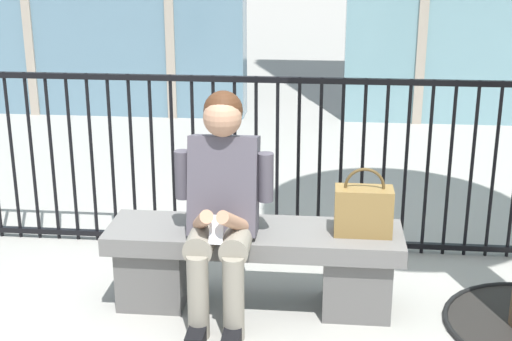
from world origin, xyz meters
TOP-DOWN VIEW (x-y plane):
  - ground_plane at (0.00, 0.00)m, footprint 60.00×60.00m
  - stone_bench at (0.00, 0.00)m, footprint 1.60×0.44m
  - seated_person_with_phone at (-0.16, -0.13)m, footprint 0.52×0.66m
  - handbag_on_bench at (0.58, -0.01)m, footprint 0.30×0.16m
  - plaza_railing at (-0.00, 0.79)m, footprint 8.79×0.04m

SIDE VIEW (x-z plane):
  - ground_plane at x=0.00m, z-range 0.00..0.00m
  - stone_bench at x=0.00m, z-range 0.05..0.50m
  - plaza_railing at x=0.00m, z-range 0.01..1.14m
  - handbag_on_bench at x=0.58m, z-range 0.40..0.77m
  - seated_person_with_phone at x=-0.16m, z-range 0.04..1.26m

